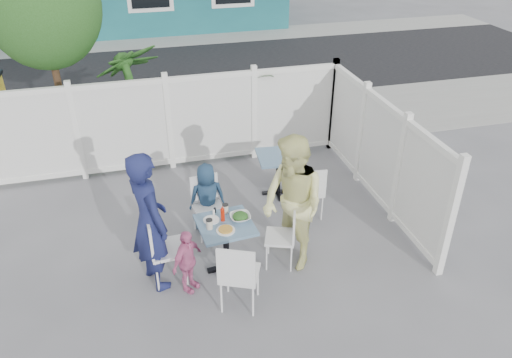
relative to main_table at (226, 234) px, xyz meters
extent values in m
plane|color=slate|center=(-0.46, 0.43, -0.53)|extent=(80.00, 80.00, 0.00)
cube|color=gray|center=(-0.46, 4.23, -0.53)|extent=(24.00, 2.60, 0.01)
cube|color=black|center=(-0.46, 7.93, -0.53)|extent=(24.00, 5.00, 0.01)
cube|color=gray|center=(-0.46, 11.03, -0.53)|extent=(24.00, 1.60, 0.01)
cube|color=white|center=(-0.36, 2.83, 0.29)|extent=(5.80, 0.04, 1.40)
cube|color=white|center=(-0.36, 2.83, 1.03)|extent=(5.86, 0.08, 0.08)
cube|color=white|center=(-0.36, 2.83, -0.47)|extent=(5.86, 0.08, 0.12)
cube|color=white|center=(2.54, 1.03, 0.29)|extent=(0.04, 3.60, 1.40)
cube|color=white|center=(2.54, 1.03, 1.03)|extent=(0.08, 3.66, 0.08)
cube|color=white|center=(2.54, 1.03, -0.47)|extent=(0.08, 3.66, 0.12)
cylinder|color=#382316|center=(-2.06, 3.73, 0.67)|extent=(0.12, 0.12, 2.40)
ellipsoid|color=#214B18|center=(-2.06, 3.73, 2.07)|extent=(1.80, 1.62, 1.98)
imported|color=#214B18|center=(-0.85, 3.53, 0.46)|extent=(1.55, 1.55, 1.98)
imported|color=#214B18|center=(1.18, 3.43, 0.24)|extent=(1.83, 1.78, 1.55)
cube|color=teal|center=(0.00, 0.00, 0.14)|extent=(0.71, 0.71, 0.04)
cylinder|color=black|center=(0.00, 0.00, -0.20)|extent=(0.07, 0.07, 0.63)
cube|color=black|center=(0.00, 0.00, -0.52)|extent=(0.52, 0.12, 0.04)
cube|color=black|center=(0.00, 0.00, -0.52)|extent=(0.12, 0.52, 0.04)
cube|color=teal|center=(1.15, 1.55, 0.12)|extent=(0.69, 0.69, 0.04)
cylinder|color=black|center=(1.15, 1.55, -0.21)|extent=(0.07, 0.07, 0.62)
cube|color=black|center=(1.15, 1.55, -0.52)|extent=(0.50, 0.12, 0.04)
cube|color=black|center=(1.15, 1.55, -0.52)|extent=(0.12, 0.50, 0.04)
cube|color=white|center=(-0.72, -0.01, -0.07)|extent=(0.44, 0.46, 0.04)
cube|color=white|center=(-0.91, -0.03, 0.18)|extent=(0.06, 0.43, 0.46)
cylinder|color=white|center=(-0.56, 0.18, -0.30)|extent=(0.02, 0.02, 0.46)
cylinder|color=white|center=(-0.53, -0.19, -0.30)|extent=(0.02, 0.02, 0.46)
cylinder|color=white|center=(-0.90, 0.16, -0.30)|extent=(0.02, 0.02, 0.46)
cylinder|color=white|center=(-0.88, -0.21, -0.30)|extent=(0.02, 0.02, 0.46)
cube|color=white|center=(0.68, -0.07, -0.13)|extent=(0.47, 0.48, 0.04)
cube|color=white|center=(0.84, -0.13, 0.10)|extent=(0.16, 0.36, 0.41)
cylinder|color=white|center=(0.48, -0.17, -0.33)|extent=(0.02, 0.02, 0.41)
cylinder|color=white|center=(0.59, 0.14, -0.33)|extent=(0.02, 0.02, 0.41)
cylinder|color=white|center=(0.76, -0.27, -0.33)|extent=(0.02, 0.02, 0.41)
cylinder|color=white|center=(0.88, 0.03, -0.33)|extent=(0.02, 0.02, 0.41)
cube|color=white|center=(-0.08, 0.77, -0.12)|extent=(0.43, 0.41, 0.04)
cube|color=white|center=(-0.10, 0.94, 0.11)|extent=(0.39, 0.07, 0.41)
cylinder|color=white|center=(0.11, 0.63, -0.33)|extent=(0.02, 0.02, 0.41)
cylinder|color=white|center=(-0.22, 0.59, -0.33)|extent=(0.02, 0.02, 0.41)
cylinder|color=white|center=(0.07, 0.94, -0.33)|extent=(0.02, 0.02, 0.41)
cylinder|color=white|center=(-0.26, 0.90, -0.33)|extent=(0.02, 0.02, 0.41)
cube|color=white|center=(0.02, -0.65, -0.08)|extent=(0.55, 0.54, 0.04)
cube|color=white|center=(-0.06, -0.83, 0.17)|extent=(0.40, 0.20, 0.45)
cylinder|color=white|center=(-0.07, -0.42, -0.31)|extent=(0.02, 0.02, 0.45)
cylinder|color=white|center=(0.25, -0.57, -0.31)|extent=(0.02, 0.02, 0.45)
cylinder|color=white|center=(-0.21, -0.73, -0.31)|extent=(0.02, 0.02, 0.45)
cylinder|color=white|center=(0.12, -0.88, -0.31)|extent=(0.02, 0.02, 0.45)
cube|color=white|center=(1.40, 0.86, -0.12)|extent=(0.41, 0.39, 0.04)
cube|color=white|center=(1.38, 0.68, 0.10)|extent=(0.38, 0.06, 0.41)
cylinder|color=white|center=(1.25, 1.02, -0.33)|extent=(0.02, 0.02, 0.41)
cylinder|color=white|center=(1.57, 1.00, -0.33)|extent=(0.02, 0.02, 0.41)
cylinder|color=white|center=(1.22, 0.71, -0.33)|extent=(0.02, 0.02, 0.41)
cylinder|color=white|center=(1.55, 0.69, -0.33)|extent=(0.02, 0.02, 0.41)
imported|color=#191F4E|center=(-0.88, 0.00, 0.35)|extent=(0.63, 0.76, 1.77)
imported|color=#E4E34B|center=(0.83, -0.07, 0.35)|extent=(0.91, 1.03, 1.76)
imported|color=navy|center=(-0.07, 0.90, -0.02)|extent=(0.51, 0.34, 1.02)
imported|color=pink|center=(-0.52, -0.26, -0.11)|extent=(0.50, 0.49, 0.84)
cylinder|color=white|center=(-0.03, -0.14, 0.16)|extent=(0.23, 0.23, 0.01)
cylinder|color=white|center=(-0.15, 0.11, 0.16)|extent=(0.20, 0.20, 0.01)
imported|color=white|center=(0.20, 0.04, 0.19)|extent=(0.25, 0.25, 0.06)
cylinder|color=beige|center=(-0.20, -0.05, 0.21)|extent=(0.08, 0.08, 0.12)
cylinder|color=beige|center=(0.05, 0.23, 0.21)|extent=(0.07, 0.07, 0.11)
cylinder|color=#B81B07|center=(-0.01, 0.07, 0.24)|extent=(0.05, 0.05, 0.16)
cylinder|color=white|center=(-0.10, 0.22, 0.19)|extent=(0.03, 0.03, 0.07)
cylinder|color=black|center=(-0.08, 0.27, 0.19)|extent=(0.03, 0.03, 0.06)
camera|label=1|loc=(-0.89, -4.83, 3.68)|focal=35.00mm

